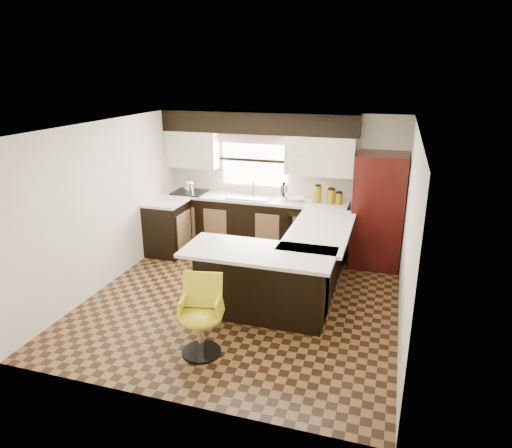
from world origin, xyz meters
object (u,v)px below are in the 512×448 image
(refrigerator, at_px, (378,210))
(bar_chair, at_px, (200,318))
(peninsula_long, at_px, (315,260))
(peninsula_return, at_px, (262,284))

(refrigerator, height_order, bar_chair, refrigerator)
(peninsula_long, xyz_separation_m, peninsula_return, (-0.53, -0.97, 0.00))
(peninsula_long, relative_size, bar_chair, 2.13)
(peninsula_long, distance_m, peninsula_return, 1.11)
(peninsula_long, relative_size, peninsula_return, 1.18)
(peninsula_long, bearing_deg, bar_chair, -115.21)
(peninsula_long, distance_m, bar_chair, 2.21)
(peninsula_return, distance_m, refrigerator, 2.59)
(refrigerator, relative_size, bar_chair, 2.01)
(peninsula_return, xyz_separation_m, refrigerator, (1.31, 2.18, 0.47))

